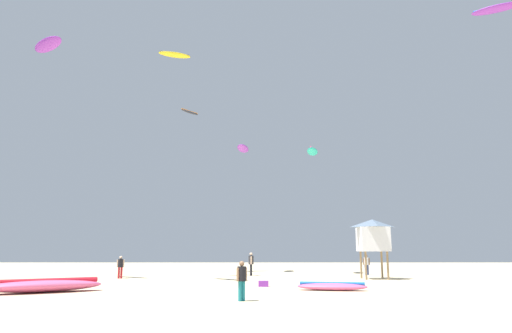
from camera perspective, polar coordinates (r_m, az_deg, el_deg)
The scene contains 15 objects.
ground_plane at distance 14.07m, azimuth -0.10°, elevation -18.56°, with size 120.00×120.00×0.00m, color beige.
person_foreground at distance 19.14m, azimuth -1.68°, elevation -13.57°, with size 0.41×0.39×1.58m.
person_midground at distance 37.06m, azimuth -0.52°, elevation -11.75°, with size 0.41×0.59×1.80m.
person_left at distance 34.93m, azimuth -16.32°, elevation -11.65°, with size 0.52×0.36×1.58m.
person_right at distance 39.38m, azimuth 13.60°, elevation -11.53°, with size 0.52×0.37×1.62m.
kite_grounded_near at distance 24.32m, azimuth 9.48°, elevation -14.41°, with size 3.66×1.65×0.44m.
kite_grounded_mid at distance 24.98m, azimuth -24.80°, elevation -13.26°, with size 5.50×4.25×0.71m.
lifeguard_tower at distance 34.04m, azimuth 14.34°, elevation -8.19°, with size 2.30×2.30×4.15m.
cooler_box at distance 26.43m, azimuth 1.02°, elevation -14.30°, with size 0.56×0.36×0.32m, color purple.
kite_aloft_0 at distance 39.32m, azimuth -24.27°, elevation 13.57°, with size 3.50×3.07×0.86m.
kite_aloft_1 at distance 44.18m, azimuth -1.53°, elevation 2.23°, with size 1.44×3.49×0.51m.
kite_aloft_2 at distance 46.67m, azimuth -9.94°, elevation 13.45°, with size 3.23×1.93×0.45m.
kite_aloft_5 at distance 41.52m, azimuth 7.09°, elevation 1.84°, with size 1.62×3.26×0.47m.
kite_aloft_6 at distance 44.16m, azimuth -8.13°, elevation 6.69°, with size 1.83×2.08×0.48m.
kite_aloft_7 at distance 43.60m, azimuth 27.70°, elevation 16.93°, with size 3.75×2.76×0.52m.
Camera 1 is at (0.05, -13.92, 2.04)m, focal length 32.33 mm.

